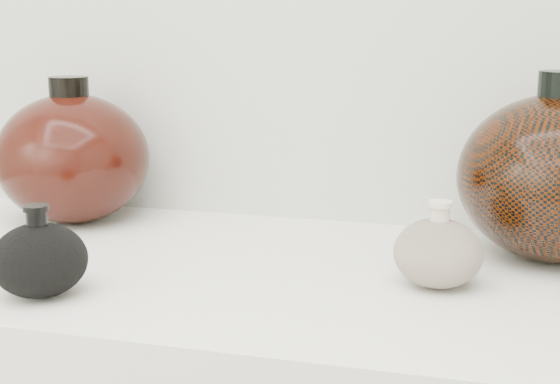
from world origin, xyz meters
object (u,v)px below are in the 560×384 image
(right_round_pot, at_px, (557,177))
(left_round_pot, at_px, (73,158))
(black_gourd_vase, at_px, (40,259))
(cream_gourd_vase, at_px, (438,252))

(right_round_pot, bearing_deg, left_round_pot, 179.09)
(black_gourd_vase, bearing_deg, cream_gourd_vase, 19.28)
(black_gourd_vase, height_order, cream_gourd_vase, black_gourd_vase)
(black_gourd_vase, height_order, left_round_pot, left_round_pot)
(black_gourd_vase, distance_m, cream_gourd_vase, 0.45)
(right_round_pot, bearing_deg, cream_gourd_vase, -132.43)
(black_gourd_vase, relative_size, right_round_pot, 0.44)
(left_round_pot, xyz_separation_m, right_round_pot, (0.69, -0.01, 0.01))
(black_gourd_vase, relative_size, left_round_pot, 0.58)
(cream_gourd_vase, xyz_separation_m, right_round_pot, (0.13, 0.15, 0.07))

